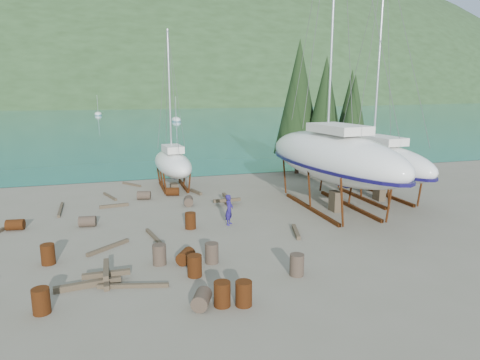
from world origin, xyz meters
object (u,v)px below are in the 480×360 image
object	(u,v)px
large_sailboat_far	(377,160)
small_sailboat_shore	(173,163)
large_sailboat_near	(332,156)
worker	(229,210)

from	to	relation	value
large_sailboat_far	small_sailboat_shore	bearing A→B (deg)	146.16
small_sailboat_shore	large_sailboat_near	bearing A→B (deg)	-49.79
large_sailboat_near	small_sailboat_shore	distance (m)	12.18
large_sailboat_far	worker	distance (m)	11.56
large_sailboat_near	small_sailboat_shore	world-z (taller)	large_sailboat_near
large_sailboat_far	small_sailboat_shore	world-z (taller)	large_sailboat_far
large_sailboat_far	small_sailboat_shore	size ratio (longest dim) A/B	1.40
large_sailboat_near	worker	size ratio (longest dim) A/B	12.13
large_sailboat_near	worker	bearing A→B (deg)	-175.12
small_sailboat_shore	worker	xyz separation A→B (m)	(1.70, -9.84, -1.05)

